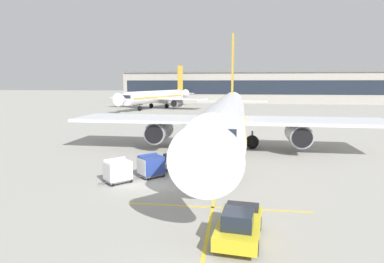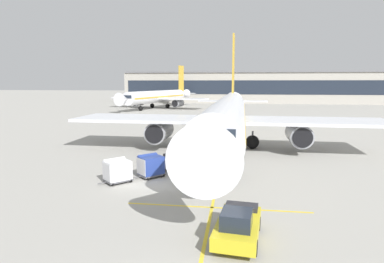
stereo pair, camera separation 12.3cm
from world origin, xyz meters
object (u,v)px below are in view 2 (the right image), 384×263
(distant_airplane, at_px, (158,97))
(pushback_tug, at_px, (238,225))
(parked_airplane, at_px, (227,116))
(belt_loader, at_px, (180,159))
(ground_crew_by_carts, at_px, (188,160))
(baggage_cart_second, at_px, (117,170))
(baggage_cart_lead, at_px, (150,165))
(safety_cone_engine_keepout, at_px, (178,154))
(ground_crew_by_loader, at_px, (181,163))
(safety_cone_wingtip, at_px, (179,151))
(safety_cone_nose_mark, at_px, (174,147))

(distant_airplane, bearing_deg, pushback_tug, -73.61)
(parked_airplane, relative_size, pushback_tug, 10.34)
(belt_loader, xyz_separation_m, ground_crew_by_carts, (0.88, -0.89, 0.13))
(parked_airplane, distance_m, belt_loader, 10.48)
(baggage_cart_second, bearing_deg, baggage_cart_lead, 40.40)
(baggage_cart_lead, distance_m, distant_airplane, 75.56)
(safety_cone_engine_keepout, xyz_separation_m, distant_airplane, (-18.19, 65.64, 3.28))
(baggage_cart_lead, bearing_deg, pushback_tug, -54.74)
(baggage_cart_lead, height_order, pushback_tug, baggage_cart_lead)
(ground_crew_by_loader, height_order, safety_cone_engine_keepout, ground_crew_by_loader)
(baggage_cart_second, height_order, distant_airplane, distant_airplane)
(belt_loader, relative_size, baggage_cart_lead, 1.86)
(belt_loader, relative_size, safety_cone_wingtip, 7.38)
(belt_loader, distance_m, safety_cone_nose_mark, 7.98)
(belt_loader, distance_m, baggage_cart_second, 6.76)
(baggage_cart_lead, distance_m, pushback_tug, 12.85)
(pushback_tug, xyz_separation_m, distant_airplane, (-24.71, 84.01, 2.78))
(parked_airplane, distance_m, ground_crew_by_carts, 10.93)
(distant_airplane, bearing_deg, belt_loader, -74.65)
(safety_cone_engine_keepout, height_order, distant_airplane, distant_airplane)
(ground_crew_by_loader, xyz_separation_m, safety_cone_engine_keepout, (-1.56, 6.83, -0.68))
(belt_loader, bearing_deg, parked_airplane, 65.30)
(parked_airplane, relative_size, safety_cone_engine_keepout, 71.75)
(baggage_cart_lead, xyz_separation_m, ground_crew_by_carts, (2.86, 2.45, -0.00))
(baggage_cart_second, relative_size, pushback_tug, 0.55)
(safety_cone_wingtip, xyz_separation_m, safety_cone_nose_mark, (-0.96, 1.88, 0.08))
(pushback_tug, distance_m, safety_cone_wingtip, 20.72)
(safety_cone_engine_keepout, bearing_deg, safety_cone_wingtip, 90.59)
(parked_airplane, relative_size, baggage_cart_second, 18.72)
(ground_crew_by_carts, xyz_separation_m, safety_cone_nose_mark, (-2.93, 8.59, -0.61))
(safety_cone_engine_keepout, xyz_separation_m, safety_cone_wingtip, (-0.01, 1.28, -0.01))
(parked_airplane, distance_m, pushback_tug, 23.17)
(pushback_tug, height_order, distant_airplane, distant_airplane)
(baggage_cart_lead, bearing_deg, baggage_cart_second, -139.60)
(baggage_cart_lead, xyz_separation_m, ground_crew_by_loader, (2.47, 1.05, -0.00))
(belt_loader, distance_m, safety_cone_engine_keepout, 4.69)
(pushback_tug, distance_m, ground_crew_by_carts, 13.73)
(baggage_cart_lead, distance_m, baggage_cart_second, 2.96)
(belt_loader, height_order, pushback_tug, belt_loader)
(parked_airplane, distance_m, safety_cone_engine_keepout, 7.89)
(ground_crew_by_carts, bearing_deg, safety_cone_nose_mark, 108.84)
(parked_airplane, height_order, baggage_cart_second, parked_airplane)
(safety_cone_wingtip, distance_m, safety_cone_nose_mark, 2.11)
(belt_loader, distance_m, ground_crew_by_carts, 1.26)
(pushback_tug, distance_m, distant_airplane, 87.61)
(distant_airplane, bearing_deg, safety_cone_wingtip, -74.23)
(parked_airplane, height_order, ground_crew_by_loader, parked_airplane)
(baggage_cart_lead, xyz_separation_m, baggage_cart_second, (-2.25, -1.92, 0.00))
(baggage_cart_second, bearing_deg, belt_loader, 51.17)
(ground_crew_by_carts, bearing_deg, baggage_cart_second, -139.49)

